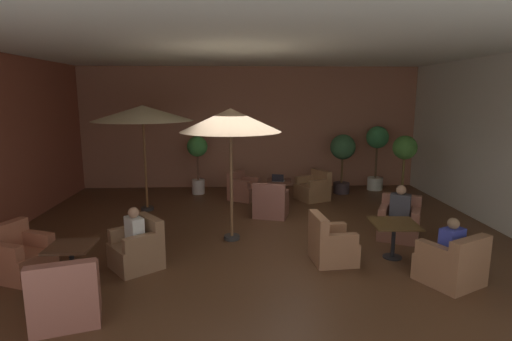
% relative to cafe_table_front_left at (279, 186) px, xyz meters
% --- Properties ---
extents(ground_plane, '(10.61, 9.94, 0.02)m').
position_rel_cafe_table_front_left_xyz_m(ground_plane, '(-0.71, -2.71, -0.51)').
color(ground_plane, '#50321E').
extents(wall_back_brick, '(10.61, 0.08, 3.75)m').
position_rel_cafe_table_front_left_xyz_m(wall_back_brick, '(-0.71, 2.22, 1.38)').
color(wall_back_brick, '#9D654C').
rests_on(wall_back_brick, ground_plane).
extents(ceiling_slab, '(10.61, 9.94, 0.06)m').
position_rel_cafe_table_front_left_xyz_m(ceiling_slab, '(-0.71, -2.71, 3.29)').
color(ceiling_slab, silver).
rests_on(ceiling_slab, wall_back_brick).
extents(cafe_table_front_left, '(0.68, 0.68, 0.66)m').
position_rel_cafe_table_front_left_xyz_m(cafe_table_front_left, '(0.00, 0.00, 0.00)').
color(cafe_table_front_left, black).
rests_on(cafe_table_front_left, ground_plane).
extents(armchair_front_left_north, '(0.93, 0.90, 0.85)m').
position_rel_cafe_table_front_left_xyz_m(armchair_front_left_north, '(-0.30, -1.08, -0.19)').
color(armchair_front_left_north, '#91594B').
rests_on(armchair_front_left_north, ground_plane).
extents(armchair_front_left_east, '(1.00, 1.01, 0.82)m').
position_rel_cafe_table_front_left_xyz_m(armchair_front_left_east, '(1.02, 0.47, -0.19)').
color(armchair_front_left_east, olive).
rests_on(armchair_front_left_east, ground_plane).
extents(armchair_front_left_south, '(0.98, 0.99, 0.77)m').
position_rel_cafe_table_front_left_xyz_m(armchair_front_left_south, '(-0.94, 0.59, -0.20)').
color(armchair_front_left_south, '#945946').
rests_on(armchair_front_left_south, ground_plane).
extents(cafe_table_front_right, '(0.66, 0.66, 0.66)m').
position_rel_cafe_table_front_left_xyz_m(cafe_table_front_right, '(-3.61, -4.55, -0.01)').
color(cafe_table_front_right, black).
rests_on(cafe_table_front_right, ground_plane).
extents(armchair_front_right_north, '(0.98, 0.97, 0.86)m').
position_rel_cafe_table_front_left_xyz_m(armchair_front_right_north, '(-4.60, -4.16, -0.18)').
color(armchair_front_right_north, '#9E5A40').
rests_on(armchair_front_right_north, ground_plane).
extents(armchair_front_right_east, '(1.00, 0.96, 0.89)m').
position_rel_cafe_table_front_left_xyz_m(armchair_front_right_east, '(-3.29, -5.56, -0.17)').
color(armchair_front_right_east, '#975A4B').
rests_on(armchair_front_right_east, ground_plane).
extents(armchair_front_right_south, '(1.02, 1.02, 0.85)m').
position_rel_cafe_table_front_left_xyz_m(armchair_front_right_south, '(-2.78, -3.90, -0.18)').
color(armchair_front_right_south, '#8F6849').
rests_on(armchair_front_right_south, ground_plane).
extents(cafe_table_mid_center, '(0.83, 0.83, 0.66)m').
position_rel_cafe_table_front_left_xyz_m(cafe_table_mid_center, '(1.69, -3.69, 0.04)').
color(cafe_table_mid_center, black).
rests_on(cafe_table_mid_center, ground_plane).
extents(armchair_mid_center_north, '(0.79, 0.79, 0.86)m').
position_rel_cafe_table_front_left_xyz_m(armchair_mid_center_north, '(0.54, -3.80, -0.19)').
color(armchair_mid_center_north, '#9C6A48').
rests_on(armchair_mid_center_north, ground_plane).
extents(armchair_mid_center_east, '(1.07, 1.06, 0.82)m').
position_rel_cafe_table_front_left_xyz_m(armchair_mid_center_east, '(2.22, -4.71, -0.18)').
color(armchair_mid_center_east, '#966746').
rests_on(armchair_mid_center_east, ground_plane).
extents(armchair_mid_center_south, '(1.05, 1.06, 0.85)m').
position_rel_cafe_table_front_left_xyz_m(armchair_mid_center_south, '(2.21, -2.65, -0.18)').
color(armchair_mid_center_south, '#8F5844').
rests_on(armchair_mid_center_south, ground_plane).
extents(patio_umbrella_tall_red, '(2.47, 2.47, 2.64)m').
position_rel_cafe_table_front_left_xyz_m(patio_umbrella_tall_red, '(-3.41, -0.38, 1.95)').
color(patio_umbrella_tall_red, '#2D2D2D').
rests_on(patio_umbrella_tall_red, ground_plane).
extents(patio_umbrella_center_beige, '(1.97, 1.97, 2.64)m').
position_rel_cafe_table_front_left_xyz_m(patio_umbrella_center_beige, '(-1.22, -2.61, 1.90)').
color(patio_umbrella_center_beige, '#2D2D2D').
rests_on(patio_umbrella_center_beige, ground_plane).
extents(potted_tree_left_corner, '(0.74, 0.74, 1.76)m').
position_rel_cafe_table_front_left_xyz_m(potted_tree_left_corner, '(2.00, 1.19, 0.70)').
color(potted_tree_left_corner, '#3F3237').
rests_on(potted_tree_left_corner, ground_plane).
extents(potted_tree_mid_left, '(0.61, 0.61, 1.88)m').
position_rel_cafe_table_front_left_xyz_m(potted_tree_mid_left, '(3.17, -0.42, 0.87)').
color(potted_tree_mid_left, silver).
rests_on(potted_tree_mid_left, ground_plane).
extents(potted_tree_mid_right, '(0.67, 0.67, 1.97)m').
position_rel_cafe_table_front_left_xyz_m(potted_tree_mid_right, '(3.15, 1.59, 0.82)').
color(potted_tree_mid_right, silver).
rests_on(potted_tree_mid_right, ground_plane).
extents(potted_tree_right_corner, '(0.60, 0.60, 1.72)m').
position_rel_cafe_table_front_left_xyz_m(potted_tree_right_corner, '(-2.27, 1.30, 0.65)').
color(potted_tree_right_corner, silver).
rests_on(potted_tree_right_corner, ground_plane).
extents(patron_blue_shirt, '(0.38, 0.41, 0.63)m').
position_rel_cafe_table_front_left_xyz_m(patron_blue_shirt, '(-2.81, -3.93, 0.21)').
color(patron_blue_shirt, silver).
rests_on(patron_blue_shirt, ground_plane).
extents(patron_by_window, '(0.42, 0.37, 0.62)m').
position_rel_cafe_table_front_left_xyz_m(patron_by_window, '(2.20, -4.68, 0.20)').
color(patron_by_window, '#353FA7').
rests_on(patron_by_window, ground_plane).
extents(patron_with_friend, '(0.46, 0.40, 0.70)m').
position_rel_cafe_table_front_left_xyz_m(patron_with_friend, '(2.19, -2.69, 0.22)').
color(patron_with_friend, '#3B3B42').
rests_on(patron_with_friend, ground_plane).
extents(iced_drink_cup, '(0.08, 0.08, 0.11)m').
position_rel_cafe_table_front_left_xyz_m(iced_drink_cup, '(0.05, -0.03, 0.21)').
color(iced_drink_cup, white).
rests_on(iced_drink_cup, cafe_table_front_left).
extents(open_laptop, '(0.36, 0.30, 0.20)m').
position_rel_cafe_table_front_left_xyz_m(open_laptop, '(-0.03, -0.12, 0.21)').
color(open_laptop, '#9EA0A5').
rests_on(open_laptop, cafe_table_front_left).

